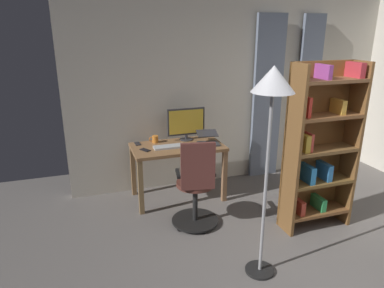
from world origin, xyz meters
TOP-DOWN VIEW (x-y plane):
  - back_room_partition at (0.00, -2.81)m, footprint 4.88×0.10m
  - curtain_left_panel at (-1.18, -2.70)m, footprint 0.36×0.06m
  - curtain_right_panel at (-0.47, -2.70)m, footprint 0.46×0.06m
  - desk at (1.04, -2.33)m, footprint 1.20×0.65m
  - office_chair at (1.05, -1.55)m, footprint 0.56×0.56m
  - computer_monitor at (0.85, -2.54)m, footprint 0.53×0.18m
  - computer_keyboard at (1.17, -2.29)m, footprint 0.40×0.15m
  - laptop at (0.63, -2.28)m, footprint 0.33×0.36m
  - cell_phone_face_up at (1.48, -2.28)m, footprint 0.13×0.16m
  - cell_phone_by_monitor at (1.53, -2.56)m, footprint 0.07×0.15m
  - mug_tea at (1.29, -2.55)m, footprint 0.13×0.08m
  - bookshelf at (-0.28, -1.19)m, footprint 0.81×0.30m
  - floor_lamp at (0.73, -0.59)m, footprint 0.36×0.36m

SIDE VIEW (x-z plane):
  - office_chair at x=1.05m, z-range -0.04..1.03m
  - desk at x=1.04m, z-range 0.26..1.02m
  - cell_phone_face_up at x=1.48m, z-range 0.76..0.77m
  - cell_phone_by_monitor at x=1.53m, z-range 0.76..0.77m
  - computer_keyboard at x=1.17m, z-range 0.76..0.78m
  - mug_tea at x=1.29m, z-range 0.76..0.85m
  - laptop at x=0.63m, z-range 0.73..0.88m
  - bookshelf at x=-0.28m, z-range 0.01..1.91m
  - computer_monitor at x=0.85m, z-range 0.78..1.22m
  - curtain_left_panel at x=-1.18m, z-range 0.00..2.44m
  - curtain_right_panel at x=-0.47m, z-range 0.00..2.44m
  - back_room_partition at x=0.00m, z-range 0.00..2.71m
  - floor_lamp at x=0.73m, z-range 0.71..2.66m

